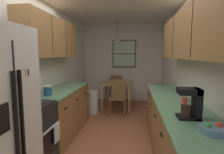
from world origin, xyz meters
TOP-DOWN VIEW (x-y plane):
  - ground_plane at (0.00, 1.00)m, footprint 12.00×12.00m
  - wall_left at (-1.35, 1.00)m, footprint 0.10×9.00m
  - wall_right at (1.35, 1.00)m, footprint 0.10×9.00m
  - wall_back at (0.00, 3.65)m, footprint 4.40×0.10m
  - ceiling_slab at (0.00, 1.00)m, footprint 4.40×9.00m
  - stove_range at (-0.99, -0.50)m, footprint 0.66×0.65m
  - microwave_over_range at (-1.11, -0.50)m, footprint 0.39×0.60m
  - counter_left at (-1.00, 0.74)m, footprint 0.64×1.82m
  - upper_cabinets_left at (-1.14, 0.69)m, footprint 0.33×1.90m
  - counter_right at (1.00, -0.04)m, footprint 0.64×3.13m
  - upper_cabinets_right at (1.14, -0.09)m, footprint 0.33×2.81m
  - dining_table at (-0.10, 2.64)m, footprint 0.81×0.80m
  - dining_chair_near at (-0.02, 2.04)m, footprint 0.40×0.40m
  - dining_chair_far at (-0.17, 3.25)m, footprint 0.40×0.40m
  - pendant_light at (-0.10, 2.64)m, footprint 0.27×0.27m
  - back_window at (0.05, 3.58)m, footprint 0.78×0.05m
  - trash_bin at (-0.70, 2.05)m, footprint 0.31×0.31m
  - storage_canister at (-1.00, 0.18)m, footprint 0.13×0.13m
  - dish_towel at (-0.64, -0.33)m, footprint 0.02×0.16m
  - coffee_maker at (0.98, -0.68)m, footprint 0.22×0.18m
  - mug_by_coffeemaker at (1.05, -0.14)m, footprint 0.11×0.07m
  - fruit_bowl at (1.06, -1.04)m, footprint 0.22×0.22m
  - table_serving_bowl at (-0.02, 2.58)m, footprint 0.21×0.21m

SIDE VIEW (x-z plane):
  - ground_plane at x=0.00m, z-range 0.00..0.00m
  - trash_bin at x=-0.70m, z-range 0.00..0.60m
  - counter_right at x=1.00m, z-range 0.00..0.90m
  - counter_left at x=-1.00m, z-range 0.00..0.90m
  - stove_range at x=-0.99m, z-range -0.08..1.02m
  - dish_towel at x=-0.64m, z-range 0.38..0.62m
  - dining_chair_near at x=-0.02m, z-range 0.05..0.95m
  - dining_chair_far at x=-0.17m, z-range 0.05..0.95m
  - dining_table at x=-0.10m, z-range 0.24..0.99m
  - table_serving_bowl at x=-0.02m, z-range 0.74..0.80m
  - fruit_bowl at x=1.06m, z-range 0.89..0.98m
  - mug_by_coffeemaker at x=1.05m, z-range 0.90..1.00m
  - storage_canister at x=-1.00m, z-range 0.90..1.06m
  - coffee_maker at x=0.98m, z-range 0.91..1.22m
  - wall_left at x=-1.35m, z-range 0.00..2.55m
  - wall_right at x=1.35m, z-range 0.00..2.55m
  - wall_back at x=0.00m, z-range 0.00..2.55m
  - back_window at x=0.05m, z-range 1.13..2.04m
  - microwave_over_range at x=-1.11m, z-range 1.49..1.84m
  - upper_cabinets_right at x=1.14m, z-range 1.50..2.15m
  - upper_cabinets_left at x=-1.14m, z-range 1.51..2.22m
  - pendant_light at x=-0.10m, z-range 1.64..2.28m
  - ceiling_slab at x=0.00m, z-range 2.55..2.63m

